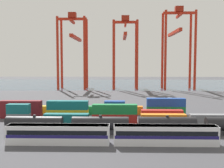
# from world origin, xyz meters

# --- Properties ---
(ground_plane) EXTENTS (420.00, 420.00, 0.00)m
(ground_plane) POSITION_xyz_m (0.00, 40.00, 0.00)
(ground_plane) COLOR #424247
(harbour_water) EXTENTS (400.00, 110.00, 0.01)m
(harbour_water) POSITION_xyz_m (0.00, 140.08, 0.00)
(harbour_water) COLOR #384C60
(harbour_water) RESTS_ON ground_plane
(passenger_train) EXTENTS (42.23, 3.14, 3.90)m
(passenger_train) POSITION_xyz_m (-1.98, -21.79, 2.14)
(passenger_train) COLOR silver
(passenger_train) RESTS_ON ground_plane
(freight_tank_row) EXTENTS (59.28, 2.87, 4.33)m
(freight_tank_row) POSITION_xyz_m (2.90, -13.44, 2.04)
(freight_tank_row) COLOR #232326
(freight_tank_row) RESTS_ON ground_plane
(shipping_container_0) EXTENTS (6.04, 2.44, 2.60)m
(shipping_container_0) POSITION_xyz_m (-27.92, -2.50, 1.30)
(shipping_container_0) COLOR slate
(shipping_container_0) RESTS_ON ground_plane
(shipping_container_1) EXTENTS (6.04, 2.44, 2.60)m
(shipping_container_1) POSITION_xyz_m (-27.92, -2.50, 3.90)
(shipping_container_1) COLOR #146066
(shipping_container_1) RESTS_ON shipping_container_0
(shipping_container_2) EXTENTS (12.10, 2.44, 2.60)m
(shipping_container_2) POSITION_xyz_m (-14.79, -2.50, 1.30)
(shipping_container_2) COLOR #146066
(shipping_container_2) RESTS_ON ground_plane
(shipping_container_3) EXTENTS (12.10, 2.44, 2.60)m
(shipping_container_3) POSITION_xyz_m (-1.66, -2.50, 1.30)
(shipping_container_3) COLOR #AD211C
(shipping_container_3) RESTS_ON ground_plane
(shipping_container_4) EXTENTS (12.10, 2.44, 2.60)m
(shipping_container_4) POSITION_xyz_m (-1.66, -2.50, 3.90)
(shipping_container_4) COLOR #197538
(shipping_container_4) RESTS_ON shipping_container_3
(shipping_container_5) EXTENTS (12.10, 2.44, 2.60)m
(shipping_container_5) POSITION_xyz_m (11.47, -2.50, 1.30)
(shipping_container_5) COLOR orange
(shipping_container_5) RESTS_ON ground_plane
(shipping_container_6) EXTENTS (12.10, 2.44, 2.60)m
(shipping_container_6) POSITION_xyz_m (24.60, -2.50, 1.30)
(shipping_container_6) COLOR slate
(shipping_container_6) RESTS_ON ground_plane
(shipping_container_8) EXTENTS (12.10, 2.44, 2.60)m
(shipping_container_8) POSITION_xyz_m (-29.60, 4.20, 1.30)
(shipping_container_8) COLOR maroon
(shipping_container_8) RESTS_ON ground_plane
(shipping_container_9) EXTENTS (12.10, 2.44, 2.60)m
(shipping_container_9) POSITION_xyz_m (-29.60, 4.20, 3.90)
(shipping_container_9) COLOR maroon
(shipping_container_9) RESTS_ON shipping_container_8
(shipping_container_10) EXTENTS (12.10, 2.44, 2.60)m
(shipping_container_10) POSITION_xyz_m (-15.69, 4.20, 1.30)
(shipping_container_10) COLOR gold
(shipping_container_10) RESTS_ON ground_plane
(shipping_container_11) EXTENTS (12.10, 2.44, 2.60)m
(shipping_container_11) POSITION_xyz_m (-15.69, 4.20, 3.90)
(shipping_container_11) COLOR #146066
(shipping_container_11) RESTS_ON shipping_container_10
(shipping_container_12) EXTENTS (6.04, 2.44, 2.60)m
(shipping_container_12) POSITION_xyz_m (-1.78, 4.20, 1.30)
(shipping_container_12) COLOR #1C4299
(shipping_container_12) RESTS_ON ground_plane
(shipping_container_13) EXTENTS (6.04, 2.44, 2.60)m
(shipping_container_13) POSITION_xyz_m (-1.78, 4.20, 3.90)
(shipping_container_13) COLOR #1C4299
(shipping_container_13) RESTS_ON shipping_container_12
(shipping_container_14) EXTENTS (12.10, 2.44, 2.60)m
(shipping_container_14) POSITION_xyz_m (12.12, 4.20, 1.30)
(shipping_container_14) COLOR #AD211C
(shipping_container_14) RESTS_ON ground_plane
(shipping_container_16) EXTENTS (6.04, 2.44, 2.60)m
(shipping_container_16) POSITION_xyz_m (-25.80, 10.90, 1.30)
(shipping_container_16) COLOR gold
(shipping_container_16) RESTS_ON ground_plane
(shipping_container_17) EXTENTS (12.10, 2.44, 2.60)m
(shipping_container_17) POSITION_xyz_m (-12.40, 10.90, 1.30)
(shipping_container_17) COLOR #197538
(shipping_container_17) RESTS_ON ground_plane
(shipping_container_18) EXTENTS (12.10, 2.44, 2.60)m
(shipping_container_18) POSITION_xyz_m (0.99, 10.90, 1.30)
(shipping_container_18) COLOR orange
(shipping_container_18) RESTS_ON ground_plane
(shipping_container_19) EXTENTS (12.10, 2.44, 2.60)m
(shipping_container_19) POSITION_xyz_m (14.39, 10.90, 1.30)
(shipping_container_19) COLOR #197538
(shipping_container_19) RESTS_ON ground_plane
(shipping_container_20) EXTENTS (12.10, 2.44, 2.60)m
(shipping_container_20) POSITION_xyz_m (14.39, 10.90, 3.90)
(shipping_container_20) COLOR #1C4299
(shipping_container_20) RESTS_ON shipping_container_19
(gantry_crane_west) EXTENTS (18.07, 41.04, 47.76)m
(gantry_crane_west) POSITION_xyz_m (-29.80, 101.28, 28.83)
(gantry_crane_west) COLOR red
(gantry_crane_west) RESTS_ON ground_plane
(gantry_crane_central) EXTENTS (15.87, 39.13, 45.66)m
(gantry_crane_central) POSITION_xyz_m (3.32, 101.22, 28.08)
(gantry_crane_central) COLOR red
(gantry_crane_central) RESTS_ON ground_plane
(gantry_crane_east) EXTENTS (19.49, 39.61, 51.17)m
(gantry_crane_east) POSITION_xyz_m (36.43, 100.90, 30.93)
(gantry_crane_east) COLOR red
(gantry_crane_east) RESTS_ON ground_plane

